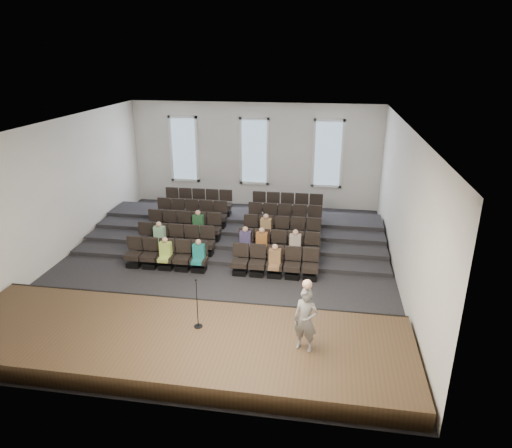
{
  "coord_description": "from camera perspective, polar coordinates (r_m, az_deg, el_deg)",
  "views": [
    {
      "loc": [
        3.49,
        -14.46,
        7.21
      ],
      "look_at": [
        1.11,
        0.5,
        1.46
      ],
      "focal_mm": 32.0,
      "sensor_mm": 36.0,
      "label": 1
    }
  ],
  "objects": [
    {
      "name": "wall_right",
      "position": [
        15.41,
        18.04,
        1.95
      ],
      "size": [
        0.04,
        14.0,
        5.0
      ],
      "primitive_type": "cube",
      "color": "silver",
      "rests_on": "ground"
    },
    {
      "name": "speaker",
      "position": [
        10.99,
        6.22,
        -11.83
      ],
      "size": [
        0.67,
        0.53,
        1.61
      ],
      "primitive_type": "imported",
      "rotation": [
        0.0,
        0.0,
        -0.28
      ],
      "color": "slate",
      "rests_on": "stage"
    },
    {
      "name": "wall_front",
      "position": [
        9.47,
        -14.13,
        -9.73
      ],
      "size": [
        12.0,
        0.04,
        5.0
      ],
      "primitive_type": "cube",
      "color": "silver",
      "rests_on": "ground"
    },
    {
      "name": "stage",
      "position": [
        12.17,
        -9.65,
        -14.42
      ],
      "size": [
        11.8,
        3.6,
        0.5
      ],
      "primitive_type": "cube",
      "color": "#40301B",
      "rests_on": "ground"
    },
    {
      "name": "wall_back",
      "position": [
        22.26,
        -0.19,
        8.58
      ],
      "size": [
        12.0,
        0.04,
        5.0
      ],
      "primitive_type": "cube",
      "color": "silver",
      "rests_on": "ground"
    },
    {
      "name": "stage_lip",
      "position": [
        13.58,
        -7.3,
        -10.22
      ],
      "size": [
        11.8,
        0.06,
        0.52
      ],
      "primitive_type": "cube",
      "color": "black",
      "rests_on": "ground"
    },
    {
      "name": "ground",
      "position": [
        16.53,
        -4.1,
        -5.13
      ],
      "size": [
        14.0,
        14.0,
        0.0
      ],
      "primitive_type": "plane",
      "color": "black",
      "rests_on": "ground"
    },
    {
      "name": "audience",
      "position": [
        16.46,
        -3.41,
        -2.11
      ],
      "size": [
        5.45,
        2.64,
        1.1
      ],
      "color": "#B0D254",
      "rests_on": "seating_rows"
    },
    {
      "name": "windows",
      "position": [
        22.15,
        -0.22,
        9.05
      ],
      "size": [
        8.44,
        0.1,
        3.24
      ],
      "color": "white",
      "rests_on": "wall_back"
    },
    {
      "name": "ceiling",
      "position": [
        15.03,
        -4.59,
        12.32
      ],
      "size": [
        12.0,
        14.0,
        0.02
      ],
      "primitive_type": "cube",
      "color": "white",
      "rests_on": "ground"
    },
    {
      "name": "seating_rows",
      "position": [
        17.63,
        -3.04,
        -0.97
      ],
      "size": [
        6.8,
        4.7,
        1.67
      ],
      "color": "black",
      "rests_on": "ground"
    },
    {
      "name": "mic_stand",
      "position": [
        12.03,
        -7.31,
        -10.95
      ],
      "size": [
        0.23,
        0.23,
        1.39
      ],
      "color": "black",
      "rests_on": "stage"
    },
    {
      "name": "wall_left",
      "position": [
        17.93,
        -23.45,
        3.83
      ],
      "size": [
        0.04,
        14.0,
        5.0
      ],
      "primitive_type": "cube",
      "color": "silver",
      "rests_on": "ground"
    },
    {
      "name": "risers",
      "position": [
        19.29,
        -2.01,
        -0.54
      ],
      "size": [
        11.8,
        4.8,
        0.6
      ],
      "color": "black",
      "rests_on": "ground"
    }
  ]
}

